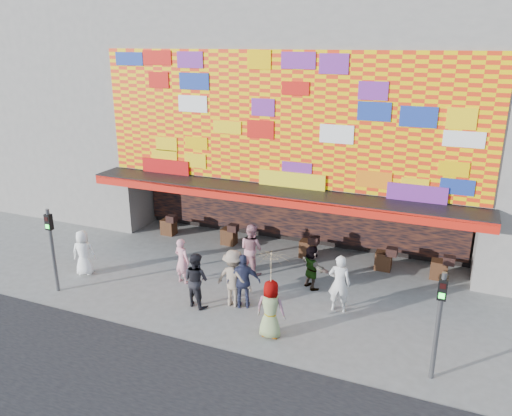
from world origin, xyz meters
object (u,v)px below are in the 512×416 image
at_px(ped_g, 271,309).
at_px(ped_h, 339,283).
at_px(signal_right, 439,314).
at_px(ped_b, 182,261).
at_px(ped_f, 312,267).
at_px(ped_c, 196,280).
at_px(ped_i, 251,249).
at_px(ped_a, 84,253).
at_px(parasol, 271,268).
at_px(ped_d, 234,278).
at_px(ped_e, 244,281).
at_px(signal_left, 51,241).

distance_m(ped_g, ped_h, 2.69).
bearing_deg(ped_h, signal_right, 137.01).
xyz_separation_m(ped_b, ped_f, (4.40, 1.36, -0.05)).
xyz_separation_m(signal_right, ped_c, (-7.42, 0.97, -0.94)).
bearing_deg(ped_f, ped_i, 32.08).
distance_m(ped_a, ped_c, 5.00).
bearing_deg(ped_a, parasol, 149.39).
distance_m(ped_d, ped_i, 2.51).
height_order(signal_right, ped_c, signal_right).
bearing_deg(ped_e, ped_a, -20.19).
height_order(ped_b, ped_e, ped_e).
distance_m(ped_a, ped_e, 6.47).
relative_size(ped_a, ped_e, 0.93).
bearing_deg(parasol, ped_e, 138.46).
bearing_deg(ped_e, parasol, 118.06).
xyz_separation_m(ped_f, ped_i, (-2.44, 0.33, 0.16)).
relative_size(ped_b, ped_d, 0.87).
height_order(ped_g, parasol, parasol).
xyz_separation_m(ped_c, parasol, (2.89, -0.77, 1.27)).
bearing_deg(ped_c, ped_g, -179.72).
xyz_separation_m(ped_e, ped_i, (-0.79, 2.48, 0.03)).
xyz_separation_m(ped_a, ped_e, (6.46, 0.02, 0.07)).
xyz_separation_m(signal_left, ped_b, (3.70, 2.23, -1.02)).
relative_size(ped_f, parasol, 0.82).
distance_m(signal_left, ped_f, 8.93).
bearing_deg(ped_g, ped_f, -95.89).
bearing_deg(ped_a, ped_g, 149.39).
bearing_deg(ped_c, ped_h, -146.23).
bearing_deg(ped_b, ped_g, 166.62).
bearing_deg(ped_d, parasol, 150.53).
bearing_deg(ped_d, ped_c, 29.26).
relative_size(ped_a, parasol, 0.89).
xyz_separation_m(signal_right, ped_g, (-4.53, 0.20, -0.97)).
height_order(ped_b, ped_g, ped_g).
height_order(ped_d, ped_g, ped_d).
height_order(ped_e, ped_h, ped_h).
height_order(ped_a, ped_c, ped_c).
height_order(ped_g, ped_h, ped_h).
height_order(signal_left, signal_right, same).
xyz_separation_m(ped_b, ped_e, (2.75, -0.78, 0.08)).
relative_size(signal_left, ped_f, 1.88).
relative_size(signal_left, ped_d, 1.54).
height_order(signal_right, ped_a, signal_right).
xyz_separation_m(ped_a, ped_i, (5.68, 2.50, 0.10)).
relative_size(ped_c, ped_i, 0.96).
distance_m(ped_a, ped_i, 6.20).
distance_m(ped_c, ped_h, 4.61).
height_order(ped_f, ped_i, ped_i).
bearing_deg(ped_i, ped_h, 178.56).
xyz_separation_m(ped_i, parasol, (2.20, -3.73, 1.23)).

